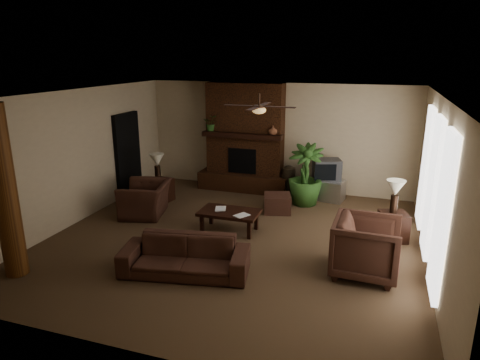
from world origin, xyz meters
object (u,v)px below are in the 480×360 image
(side_table_right, at_px, (393,226))
(armchair_left, at_px, (145,194))
(ottoman, at_px, (277,203))
(side_table_left, at_px, (161,190))
(sofa, at_px, (185,250))
(coffee_table, at_px, (229,214))
(armchair_right, at_px, (367,245))
(lamp_left, at_px, (157,162))
(floor_plant, at_px, (305,188))
(floor_vase, at_px, (289,178))
(lamp_right, at_px, (395,190))
(log_column, at_px, (5,193))
(tv_stand, at_px, (326,190))

(side_table_right, bearing_deg, armchair_left, -176.83)
(ottoman, height_order, side_table_right, side_table_right)
(side_table_right, bearing_deg, side_table_left, 173.11)
(sofa, distance_m, coffee_table, 1.89)
(armchair_right, bearing_deg, lamp_left, 68.07)
(floor_plant, bearing_deg, floor_vase, 130.16)
(armchair_right, height_order, side_table_left, armchair_right)
(armchair_left, bearing_deg, floor_vase, 117.54)
(lamp_right, bearing_deg, lamp_left, 173.79)
(log_column, xyz_separation_m, ottoman, (3.40, 4.18, -1.20))
(armchair_right, height_order, lamp_left, lamp_left)
(ottoman, bearing_deg, lamp_right, -17.88)
(log_column, xyz_separation_m, sofa, (2.63, 0.88, -0.99))
(coffee_table, bearing_deg, lamp_left, 152.19)
(sofa, distance_m, lamp_right, 4.13)
(coffee_table, xyz_separation_m, lamp_left, (-2.27, 1.20, 0.63))
(ottoman, bearing_deg, side_table_left, -176.78)
(armchair_left, relative_size, side_table_left, 2.06)
(floor_vase, bearing_deg, sofa, -99.04)
(log_column, height_order, coffee_table, log_column)
(side_table_left, height_order, lamp_right, lamp_right)
(armchair_left, relative_size, floor_plant, 0.77)
(floor_plant, bearing_deg, coffee_table, -118.65)
(coffee_table, bearing_deg, log_column, -134.55)
(log_column, xyz_separation_m, floor_vase, (3.37, 5.52, -0.97))
(log_column, bearing_deg, floor_plant, 51.54)
(floor_plant, distance_m, lamp_right, 2.56)
(lamp_left, bearing_deg, side_table_right, -6.38)
(armchair_left, distance_m, side_table_right, 5.28)
(floor_plant, bearing_deg, armchair_left, -150.73)
(sofa, height_order, coffee_table, sofa)
(ottoman, height_order, floor_plant, floor_plant)
(floor_plant, distance_m, side_table_right, 2.53)
(armchair_right, xyz_separation_m, floor_plant, (-1.55, 3.13, -0.12))
(armchair_left, height_order, lamp_right, lamp_right)
(armchair_left, distance_m, ottoman, 2.99)
(side_table_left, relative_size, lamp_right, 0.85)
(armchair_right, bearing_deg, floor_plant, 28.28)
(armchair_left, relative_size, lamp_right, 1.74)
(log_column, relative_size, side_table_right, 5.09)
(floor_vase, bearing_deg, side_table_right, -40.50)
(floor_plant, height_order, side_table_left, floor_plant)
(sofa, distance_m, side_table_left, 3.80)
(floor_vase, distance_m, lamp_left, 3.35)
(side_table_left, bearing_deg, sofa, -55.66)
(armchair_left, xyz_separation_m, armchair_right, (4.81, -1.30, 0.03))
(log_column, height_order, armchair_left, log_column)
(ottoman, xyz_separation_m, side_table_right, (2.50, -0.82, 0.08))
(ottoman, relative_size, side_table_right, 1.09)
(tv_stand, bearing_deg, log_column, -118.13)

